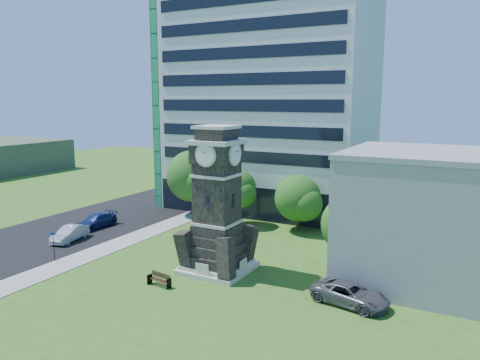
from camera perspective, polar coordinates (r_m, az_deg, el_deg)
The scene contains 15 objects.
ground at distance 40.45m, azimuth -7.93°, elevation -10.99°, with size 160.00×160.00×0.00m, color #325C1A.
sidewalk at distance 49.82m, azimuth -13.45°, elevation -7.12°, with size 3.00×70.00×0.06m, color gray.
street at distance 55.67m, azimuth -20.06°, elevation -5.69°, with size 14.00×80.00×0.02m, color black.
clock_tower at distance 38.90m, azimuth -2.80°, elevation -3.61°, with size 5.40×5.40×12.22m.
office_tall at distance 61.87m, azimuth 3.65°, elevation 9.71°, with size 26.20×15.11×28.60m.
office_low at distance 39.58m, azimuth 23.76°, elevation -4.32°, with size 15.20×12.20×10.40m.
car_street_mid at distance 51.15m, azimuth -20.04°, elevation -6.16°, with size 1.61×4.62×1.52m, color #AFB3B7.
car_street_north at distance 55.40m, azimuth -17.16°, elevation -4.80°, with size 2.12×5.21×1.51m, color navy.
car_east_lot at distance 34.73m, azimuth 13.28°, elevation -13.40°, with size 2.54×5.50×1.53m, color #525257.
park_bench at distance 37.58m, azimuth -9.76°, elevation -11.82°, with size 1.99×0.53×1.03m.
street_sign at distance 45.15m, azimuth -21.78°, elevation -7.13°, with size 0.65×0.06×2.70m.
tree_nw at distance 58.21m, azimuth -5.74°, elevation 0.29°, with size 7.05×6.41×8.14m.
tree_nc at distance 53.37m, azimuth -0.25°, elevation -1.17°, with size 4.68×4.25×6.45m.
tree_ne at distance 51.29m, azimuth 7.13°, elevation -2.37°, with size 5.58×5.08×6.25m.
tree_east at distance 39.35m, azimuth 13.53°, elevation -5.59°, with size 5.48×4.99×6.70m.
Camera 1 is at (22.49, -30.44, 14.28)m, focal length 35.00 mm.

